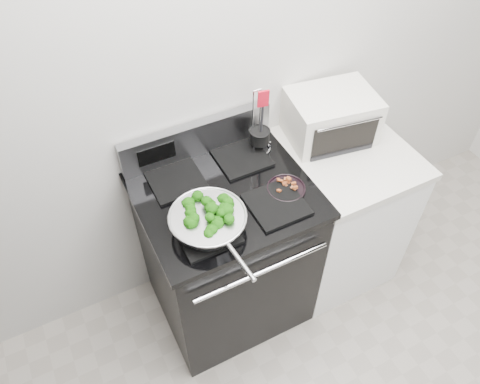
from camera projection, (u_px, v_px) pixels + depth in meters
back_wall at (250, 62)px, 2.12m from camera, size 4.00×0.02×2.70m
gas_range at (227, 252)px, 2.46m from camera, size 0.79×0.69×1.13m
counter at (334, 211)px, 2.69m from camera, size 0.62×0.68×0.92m
skillet at (208, 221)px, 1.94m from camera, size 0.33×0.52×0.07m
broccoli_pile at (208, 217)px, 1.93m from camera, size 0.26×0.26×0.09m
bacon_plate at (286, 187)px, 2.12m from camera, size 0.18×0.18×0.04m
utensil_holder at (260, 139)px, 2.27m from camera, size 0.11×0.11×0.35m
toaster_oven at (331, 116)px, 2.35m from camera, size 0.47×0.38×0.24m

